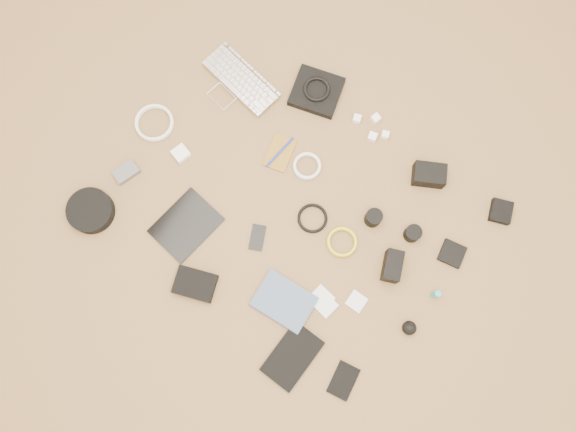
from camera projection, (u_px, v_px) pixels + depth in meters
The scene contains 34 objects.
room_shell at pixel (284, 54), 0.98m from camera, with size 4.04×4.04×2.58m.
laptop at pixel (233, 87), 2.31m from camera, with size 0.34×0.23×0.03m, color silver.
headphone_pouch at pixel (316, 92), 2.30m from camera, with size 0.19×0.18×0.03m, color black.
headphones at pixel (317, 89), 2.27m from camera, with size 0.11×0.11×0.01m, color black.
charger_a at pixel (357, 119), 2.27m from camera, with size 0.03×0.03×0.03m, color white.
charger_b at pixel (372, 137), 2.26m from camera, with size 0.03×0.03×0.03m, color white.
charger_c at pixel (376, 119), 2.27m from camera, with size 0.03×0.03×0.03m, color white.
charger_d at pixel (385, 135), 2.26m from camera, with size 0.03×0.03×0.03m, color white.
dslr_camera at pixel (429, 175), 2.20m from camera, with size 0.12×0.09×0.07m, color black.
lens_pouch at pixel (501, 212), 2.19m from camera, with size 0.08×0.09×0.03m, color black.
notebook_olive at pixel (280, 153), 2.25m from camera, with size 0.09×0.15×0.01m, color olive.
pen_blue at pixel (280, 152), 2.25m from camera, with size 0.01×0.01×0.16m, color #1627B2.
cable_white_a at pixel (307, 166), 2.24m from camera, with size 0.11×0.11×0.01m, color white.
lens_a at pixel (373, 218), 2.16m from camera, with size 0.06×0.06×0.07m, color black.
lens_b at pixel (413, 233), 2.16m from camera, with size 0.06×0.06×0.06m, color black.
card_reader at pixel (452, 254), 2.16m from camera, with size 0.09×0.09×0.02m, color black.
power_brick at pixel (181, 153), 2.24m from camera, with size 0.06×0.06×0.03m, color white.
cable_white_b at pixel (155, 123), 2.28m from camera, with size 0.16×0.16×0.01m, color white.
cable_black at pixel (312, 219), 2.19m from camera, with size 0.12×0.12×0.01m, color black.
cable_yellow at pixel (342, 242), 2.17m from camera, with size 0.12×0.12×0.01m, color gold.
flash at pixel (392, 266), 2.12m from camera, with size 0.06×0.12×0.09m, color black.
lens_cleaner at pixel (435, 294), 2.10m from camera, with size 0.02×0.02×0.08m, color #1B9DB1.
battery_charger at pixel (126, 172), 2.23m from camera, with size 0.06×0.10×0.03m, color #535358.
tablet at pixel (186, 225), 2.19m from camera, with size 0.19×0.24×0.01m, color black.
phone at pixel (257, 238), 2.18m from camera, with size 0.05×0.10×0.01m, color black.
filter_case_left at pixel (321, 299), 2.13m from camera, with size 0.08×0.08×0.01m, color silver.
filter_case_mid at pixel (326, 305), 2.12m from camera, with size 0.07×0.07×0.01m, color silver.
filter_case_right at pixel (356, 301), 2.13m from camera, with size 0.07×0.07×0.01m, color silver.
air_blower at pixel (409, 328), 2.08m from camera, with size 0.05×0.05×0.05m, color black.
headphone_case at pixel (91, 211), 2.18m from camera, with size 0.18×0.18×0.05m, color black.
drive_case at pixel (195, 284), 2.12m from camera, with size 0.15×0.11×0.04m, color black.
paperback at pixel (273, 320), 2.10m from camera, with size 0.16×0.21×0.02m, color #455774.
notebook_black_a at pixel (292, 356), 2.08m from camera, with size 0.14×0.22×0.02m, color black.
notebook_black_b at pixel (343, 381), 2.06m from camera, with size 0.08×0.13×0.01m, color black.
Camera 1 is at (0.27, -0.41, 2.15)m, focal length 35.00 mm.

